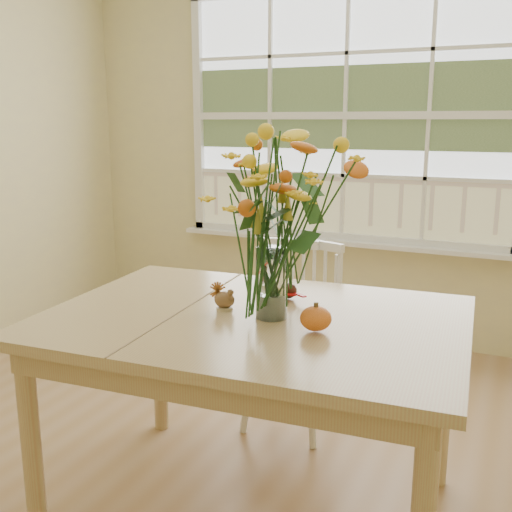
% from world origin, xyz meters
% --- Properties ---
extents(floor, '(4.00, 4.50, 0.01)m').
position_xyz_m(floor, '(0.00, 0.00, -0.01)').
color(floor, '#A77D51').
rests_on(floor, ground).
extents(wall_back, '(4.00, 0.02, 2.70)m').
position_xyz_m(wall_back, '(0.00, 2.25, 1.35)').
color(wall_back, beige).
rests_on(wall_back, floor).
extents(window, '(2.42, 0.12, 1.74)m').
position_xyz_m(window, '(0.00, 2.21, 1.53)').
color(window, silver).
rests_on(window, wall_back).
extents(dining_table, '(1.60, 1.19, 0.82)m').
position_xyz_m(dining_table, '(0.29, 0.13, 0.72)').
color(dining_table, tan).
rests_on(dining_table, floor).
extents(windsor_chair, '(0.43, 0.41, 0.91)m').
position_xyz_m(windsor_chair, '(0.17, 0.90, 0.51)').
color(windsor_chair, white).
rests_on(windsor_chair, floor).
extents(flower_vase, '(0.54, 0.54, 0.64)m').
position_xyz_m(flower_vase, '(0.36, 0.13, 1.20)').
color(flower_vase, white).
rests_on(flower_vase, dining_table).
extents(pumpkin, '(0.11, 0.11, 0.08)m').
position_xyz_m(pumpkin, '(0.56, 0.05, 0.86)').
color(pumpkin, '#CD5818').
rests_on(pumpkin, dining_table).
extents(turkey_figurine, '(0.09, 0.08, 0.10)m').
position_xyz_m(turkey_figurine, '(0.16, 0.14, 0.85)').
color(turkey_figurine, '#CCB78C').
rests_on(turkey_figurine, dining_table).
extents(dark_gourd, '(0.13, 0.08, 0.06)m').
position_xyz_m(dark_gourd, '(0.33, 0.37, 0.85)').
color(dark_gourd, '#38160F').
rests_on(dark_gourd, dining_table).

